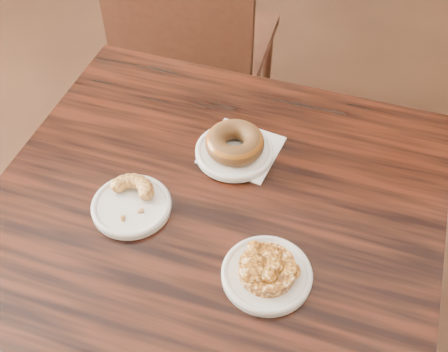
% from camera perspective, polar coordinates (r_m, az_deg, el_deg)
% --- Properties ---
extents(floor, '(5.00, 5.00, 0.00)m').
position_cam_1_polar(floor, '(1.85, 0.97, -12.78)').
color(floor, black).
rests_on(floor, ground).
extents(cafe_table, '(1.02, 1.02, 0.75)m').
position_cam_1_polar(cafe_table, '(1.41, -1.28, -13.31)').
color(cafe_table, black).
rests_on(cafe_table, floor).
extents(chair_far, '(0.56, 0.56, 0.90)m').
position_cam_1_polar(chair_far, '(2.02, -2.42, 13.16)').
color(chair_far, black).
rests_on(chair_far, floor).
extents(napkin, '(0.19, 0.19, 0.00)m').
position_cam_1_polar(napkin, '(1.21, 1.80, 2.66)').
color(napkin, white).
rests_on(napkin, cafe_table).
extents(plate_donut, '(0.17, 0.17, 0.01)m').
position_cam_1_polar(plate_donut, '(1.19, 1.07, 2.47)').
color(plate_donut, white).
rests_on(plate_donut, napkin).
extents(plate_cruller, '(0.16, 0.16, 0.01)m').
position_cam_1_polar(plate_cruller, '(1.11, -9.38, -3.04)').
color(plate_cruller, silver).
rests_on(plate_cruller, cafe_table).
extents(plate_fritter, '(0.16, 0.16, 0.01)m').
position_cam_1_polar(plate_fritter, '(1.01, 4.36, -9.96)').
color(plate_fritter, silver).
rests_on(plate_fritter, cafe_table).
extents(glazed_donut, '(0.12, 0.12, 0.04)m').
position_cam_1_polar(glazed_donut, '(1.17, 1.09, 3.42)').
color(glazed_donut, brown).
rests_on(glazed_donut, plate_donut).
extents(apple_fritter, '(0.14, 0.14, 0.03)m').
position_cam_1_polar(apple_fritter, '(0.99, 4.43, -9.27)').
color(apple_fritter, '#401B06').
rests_on(apple_fritter, plate_fritter).
extents(cruller_fragment, '(0.11, 0.11, 0.03)m').
position_cam_1_polar(cruller_fragment, '(1.10, -9.51, -2.38)').
color(cruller_fragment, '#613213').
rests_on(cruller_fragment, plate_cruller).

